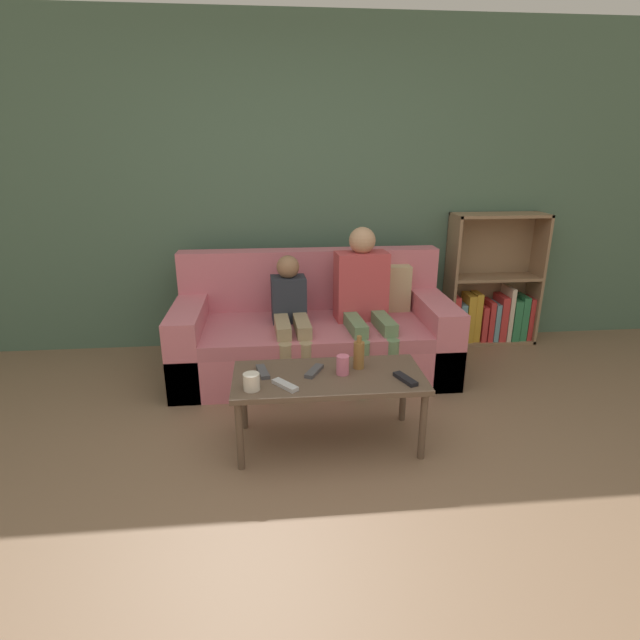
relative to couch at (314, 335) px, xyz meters
The scene contains 14 objects.
ground_plane 1.78m from the couch, 92.15° to the right, with size 22.00×22.00×0.00m, color #84664C.
wall_back 1.20m from the couch, 95.89° to the left, with size 12.00×0.06×2.60m.
couch is the anchor object (origin of this frame).
bookshelf 1.66m from the couch, 16.79° to the left, with size 0.78×0.28×1.12m.
coffee_table 1.03m from the couch, 90.35° to the right, with size 1.07×0.50×0.43m.
person_adult 0.50m from the couch, 14.56° to the right, with size 0.40×0.65×1.10m.
person_child 0.32m from the couch, 142.32° to the right, with size 0.27×0.63×0.90m.
cup_near 1.04m from the couch, 85.86° to the right, with size 0.07×0.07×0.11m.
cup_far 1.25m from the couch, 110.30° to the right, with size 0.09×0.09×0.09m.
tv_remote_0 1.21m from the couch, 70.48° to the right, with size 0.11×0.18×0.02m.
tv_remote_1 1.00m from the couch, 94.88° to the right, with size 0.12×0.17×0.02m.
tv_remote_2 1.18m from the couch, 102.49° to the right, with size 0.14×0.16×0.02m.
tv_remote_3 1.05m from the couch, 111.16° to the right, with size 0.08×0.18×0.02m.
bottle 0.98m from the couch, 79.37° to the right, with size 0.06×0.06×0.20m.
Camera 1 is at (-0.24, -1.79, 1.63)m, focal length 28.00 mm.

